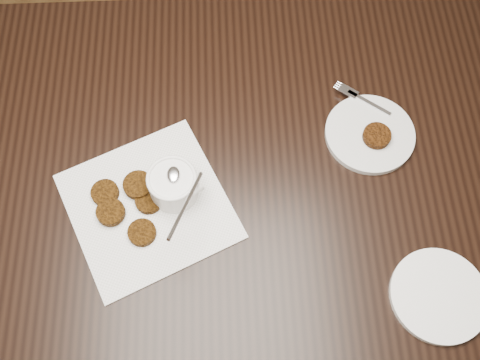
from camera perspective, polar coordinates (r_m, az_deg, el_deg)
name	(u,v)px	position (r m, az deg, el deg)	size (l,w,h in m)	color
floor	(210,306)	(1.88, -3.11, -12.75)	(4.00, 4.00, 0.00)	brown
table	(221,218)	(1.57, -1.95, -3.84)	(1.41, 0.91, 0.75)	black
napkin	(148,206)	(1.19, -9.33, -2.63)	(0.31, 0.31, 0.00)	white
sauce_ramekin	(171,178)	(1.13, -7.03, 0.25)	(0.13, 0.13, 0.14)	white
patty_cluster	(129,205)	(1.18, -11.24, -2.56)	(0.20, 0.20, 0.02)	#5C340C
plate_with_patty	(370,132)	(1.27, 13.16, 4.77)	(0.20, 0.20, 0.03)	silver
plate_empty	(439,296)	(1.17, 19.61, -11.04)	(0.19, 0.19, 0.01)	white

